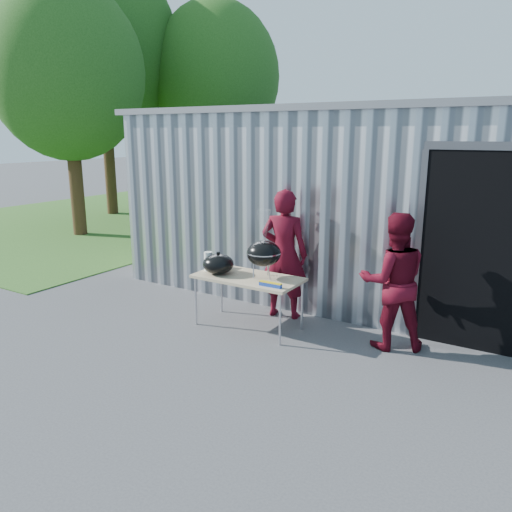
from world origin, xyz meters
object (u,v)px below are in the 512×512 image
Objects in this scene: folding_table at (248,279)px; kettle_grill at (264,249)px; person_cook at (284,254)px; person_bystander at (393,281)px.

folding_table is 1.58× the size of kettle_grill.
kettle_grill is at bearing 79.75° from person_cook.
person_bystander reaches higher than kettle_grill.
kettle_grill is 1.76m from person_bystander.
folding_table is at bearing 61.73° from person_cook.
person_cook is (0.21, 0.66, 0.25)m from folding_table.
folding_table is at bearing -163.58° from kettle_grill.
person_bystander is (1.91, 0.41, 0.17)m from folding_table.
kettle_grill is 0.49× the size of person_cook.
person_cook is 1.73m from person_bystander.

